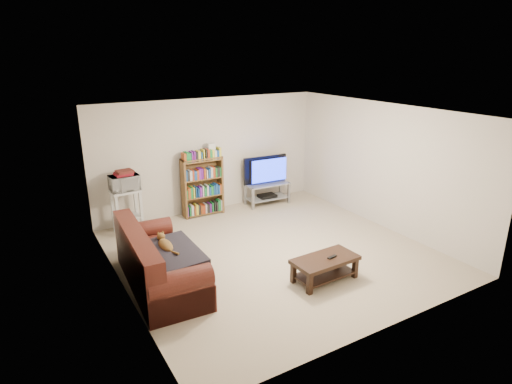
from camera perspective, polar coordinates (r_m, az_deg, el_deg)
floor at (r=7.45m, az=2.25°, el=-8.04°), size 5.00×5.00×0.00m
ceiling at (r=6.73m, az=2.50°, el=10.58°), size 5.00×5.00×0.00m
wall_back at (r=9.12m, az=-6.19°, el=4.88°), size 5.00×0.00×5.00m
wall_front at (r=5.22m, az=17.49°, el=-6.40°), size 5.00×0.00×5.00m
wall_left at (r=6.09m, az=-17.86°, el=-2.85°), size 0.00×5.00×5.00m
wall_right at (r=8.57m, az=16.60°, el=3.33°), size 0.00×5.00×5.00m
sofa at (r=6.50m, az=-13.25°, el=-9.60°), size 1.01×2.13×0.89m
blanket at (r=6.32m, az=-11.46°, el=-8.14°), size 0.84×1.07×0.18m
cat at (r=6.46m, az=-11.97°, el=-6.98°), size 0.26×0.58×0.17m
coffee_table at (r=6.59m, az=9.17°, el=-9.54°), size 1.03×0.54×0.37m
remote at (r=6.55m, az=10.10°, el=-8.52°), size 0.17×0.08×0.02m
tv_stand at (r=9.60m, az=1.50°, el=0.28°), size 1.00×0.49×0.49m
television at (r=9.47m, az=1.52°, el=2.92°), size 1.05×0.19×0.60m
dvd_player at (r=9.64m, az=1.49°, el=-0.52°), size 0.40×0.29×0.06m
bookshelf at (r=8.95m, az=-7.15°, el=0.84°), size 0.86×0.29×1.24m
shelf_clutter at (r=8.81m, az=-6.77°, el=5.33°), size 0.63×0.20×0.28m
microwave_stand at (r=8.41m, az=-16.87°, el=-1.70°), size 0.55×0.41×0.84m
microwave at (r=8.28m, az=-17.15°, el=1.20°), size 0.54×0.38×0.29m
game_boxes at (r=8.23m, az=-17.26°, el=2.32°), size 0.32×0.28×0.05m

